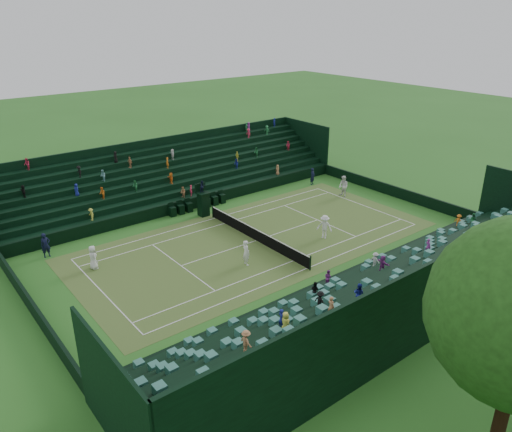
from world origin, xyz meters
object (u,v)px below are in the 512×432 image
Objects in this scene: player_near_west at (93,257)px; player_near_east at (246,253)px; umpire_chair at (203,201)px; player_far_west at (343,186)px; player_far_east at (324,227)px; tennis_net at (256,234)px.

player_near_east is at bearing -126.69° from player_near_west.
umpire_chair is 1.56× the size of player_far_west.
player_near_east is 0.98× the size of player_far_east.
player_far_west is at bearing 101.90° from tennis_net.
player_near_east is at bearing -48.16° from tennis_net.
umpire_chair is at bearing -100.94° from player_far_west.
tennis_net is 5.16m from player_far_east.
umpire_chair is 1.70× the size of player_near_east.
umpire_chair reaches higher than player_far_west.
player_far_east is at bearing -48.91° from player_far_west.
player_far_east is at bearing 26.82° from umpire_chair.
umpire_chair is at bearing -176.63° from tennis_net.
player_far_west is (-5.11, 15.01, 0.09)m from player_near_east.
umpire_chair reaches higher than player_far_east.
player_far_west reaches higher than tennis_net.
player_far_west is (0.67, 23.29, 0.15)m from player_near_west.
tennis_net is 6.36× the size of player_far_east.
umpire_chair is (-6.60, -0.39, 0.78)m from tennis_net.
player_near_east is (5.78, 8.28, 0.07)m from player_near_west.
umpire_chair is at bearing -10.33° from player_near_east.
umpire_chair is 9.48m from player_near_east.
player_near_west is 0.92× the size of player_near_east.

